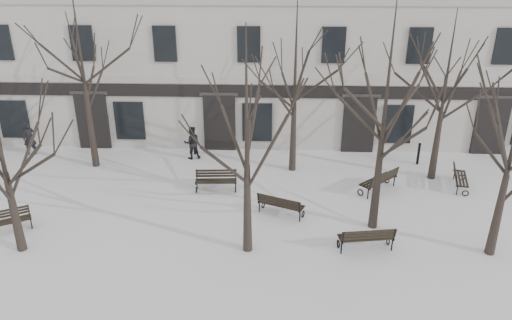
# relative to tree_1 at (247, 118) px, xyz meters

# --- Properties ---
(ground) EXTENTS (100.00, 100.00, 0.00)m
(ground) POSITION_rel_tree_1_xyz_m (1.60, 1.13, -4.86)
(ground) COLOR white
(ground) RESTS_ON ground
(building) EXTENTS (40.40, 10.20, 11.40)m
(building) POSITION_rel_tree_1_xyz_m (1.60, 14.08, 0.66)
(building) COLOR #B6B1A8
(building) RESTS_ON ground
(tree_1) EXTENTS (5.44, 5.44, 7.77)m
(tree_1) POSITION_rel_tree_1_xyz_m (0.00, 0.00, 0.00)
(tree_1) COLOR black
(tree_1) RESTS_ON ground
(tree_2) EXTENTS (5.90, 5.90, 8.43)m
(tree_2) POSITION_rel_tree_1_xyz_m (4.63, 1.72, 0.41)
(tree_2) COLOR black
(tree_2) RESTS_ON ground
(tree_4) EXTENTS (6.19, 6.19, 8.84)m
(tree_4) POSITION_rel_tree_1_xyz_m (-7.66, 6.82, 0.67)
(tree_4) COLOR black
(tree_4) RESTS_ON ground
(tree_5) EXTENTS (5.63, 5.63, 8.04)m
(tree_5) POSITION_rel_tree_1_xyz_m (1.74, 6.73, 0.17)
(tree_5) COLOR black
(tree_5) RESTS_ON ground
(tree_6) EXTENTS (5.24, 5.24, 7.49)m
(tree_6) POSITION_rel_tree_1_xyz_m (8.04, 6.07, -0.17)
(tree_6) COLOR black
(tree_6) RESTS_ON ground
(bench_0) EXTENTS (1.66, 1.30, 0.81)m
(bench_0) POSITION_rel_tree_1_xyz_m (-8.94, 0.90, -4.42)
(bench_0) COLOR black
(bench_0) RESTS_ON ground
(bench_1) EXTENTS (1.90, 1.31, 0.91)m
(bench_1) POSITION_rel_tree_1_xyz_m (1.16, 2.41, -4.36)
(bench_1) COLOR black
(bench_1) RESTS_ON ground
(bench_2) EXTENTS (1.97, 0.96, 0.96)m
(bench_2) POSITION_rel_tree_1_xyz_m (4.11, 0.12, -4.34)
(bench_2) COLOR black
(bench_2) RESTS_ON ground
(bench_3) EXTENTS (1.80, 0.75, 0.89)m
(bench_3) POSITION_rel_tree_1_xyz_m (-1.60, 4.49, -4.37)
(bench_3) COLOR black
(bench_3) RESTS_ON ground
(bench_4) EXTENTS (1.87, 1.80, 0.98)m
(bench_4) POSITION_rel_tree_1_xyz_m (5.40, 4.63, -4.33)
(bench_4) COLOR black
(bench_4) RESTS_ON ground
(bench_5) EXTENTS (1.01, 1.80, 0.86)m
(bench_5) POSITION_rel_tree_1_xyz_m (8.94, 5.17, -4.39)
(bench_5) COLOR black
(bench_5) RESTS_ON ground
(bollard_a) EXTENTS (0.14, 0.14, 1.07)m
(bollard_a) POSITION_rel_tree_1_xyz_m (-3.12, 8.36, -4.29)
(bollard_a) COLOR black
(bollard_a) RESTS_ON ground
(bollard_b) EXTENTS (0.14, 0.14, 1.10)m
(bollard_b) POSITION_rel_tree_1_xyz_m (7.80, 7.58, -4.27)
(bollard_b) COLOR black
(bollard_b) RESTS_ON ground
(pedestrian_a) EXTENTS (0.72, 0.59, 1.69)m
(pedestrian_a) POSITION_rel_tree_1_xyz_m (-11.35, 8.07, -4.86)
(pedestrian_a) COLOR black
(pedestrian_a) RESTS_ON ground
(pedestrian_b) EXTENTS (0.95, 0.83, 1.66)m
(pedestrian_b) POSITION_rel_tree_1_xyz_m (-3.16, 7.87, -4.86)
(pedestrian_b) COLOR black
(pedestrian_b) RESTS_ON ground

